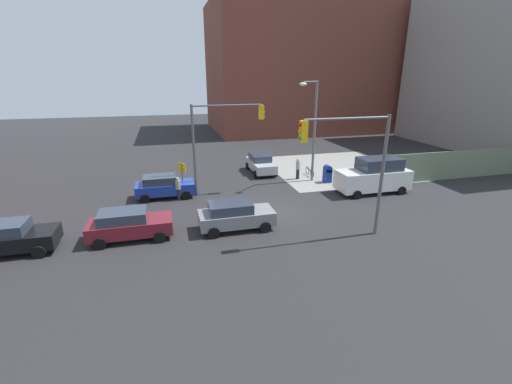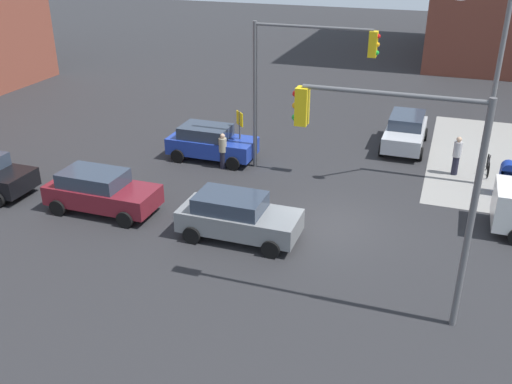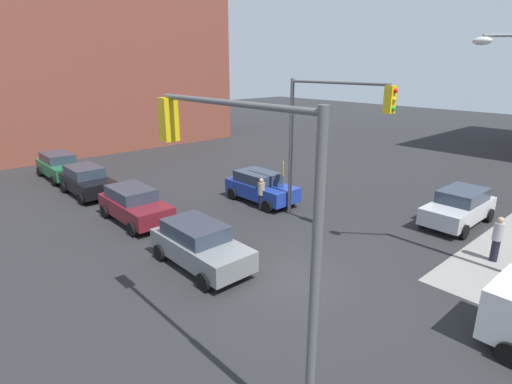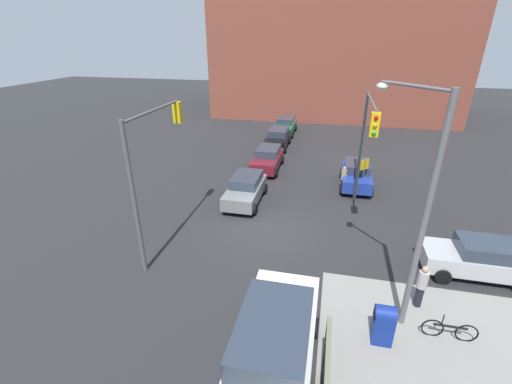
{
  "view_description": "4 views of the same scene",
  "coord_description": "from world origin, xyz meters",
  "px_view_note": "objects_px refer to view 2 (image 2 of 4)",
  "views": [
    {
      "loc": [
        -6.34,
        -19.52,
        8.36
      ],
      "look_at": [
        -1.44,
        -1.0,
        1.8
      ],
      "focal_mm": 24.0,
      "sensor_mm": 36.0,
      "label": 1
    },
    {
      "loc": [
        3.53,
        -18.43,
        10.16
      ],
      "look_at": [
        -2.54,
        -0.98,
        1.42
      ],
      "focal_mm": 40.0,
      "sensor_mm": 36.0,
      "label": 2
    },
    {
      "loc": [
        8.29,
        -9.27,
        7.06
      ],
      "look_at": [
        -2.92,
        0.84,
        2.26
      ],
      "focal_mm": 28.0,
      "sensor_mm": 36.0,
      "label": 3
    },
    {
      "loc": [
        15.15,
        2.8,
        9.23
      ],
      "look_at": [
        -1.81,
        -1.04,
        1.21
      ],
      "focal_mm": 24.0,
      "sensor_mm": 36.0,
      "label": 4
    }
  ],
  "objects_px": {
    "traffic_signal_nw_corner": "(300,70)",
    "pedestrian_crossing": "(457,155)",
    "street_lamp_corner": "(490,76)",
    "hatchback_blue": "(211,142)",
    "pedestrian_waiting": "(223,150)",
    "traffic_signal_se_corner": "(403,164)",
    "mailbox_blue": "(507,178)",
    "sedan_silver": "(405,131)",
    "bicycle_leaning_on_fence": "(488,166)",
    "sedan_maroon": "(101,191)",
    "sedan_gray": "(237,216)"
  },
  "relations": [
    {
      "from": "sedan_maroon",
      "to": "pedestrian_crossing",
      "type": "relative_size",
      "value": 2.43
    },
    {
      "from": "sedan_maroon",
      "to": "traffic_signal_nw_corner",
      "type": "bearing_deg",
      "value": 45.36
    },
    {
      "from": "traffic_signal_nw_corner",
      "to": "pedestrian_crossing",
      "type": "height_order",
      "value": "traffic_signal_nw_corner"
    },
    {
      "from": "hatchback_blue",
      "to": "pedestrian_crossing",
      "type": "distance_m",
      "value": 11.11
    },
    {
      "from": "street_lamp_corner",
      "to": "pedestrian_waiting",
      "type": "height_order",
      "value": "street_lamp_corner"
    },
    {
      "from": "sedan_silver",
      "to": "pedestrian_waiting",
      "type": "bearing_deg",
      "value": -143.95
    },
    {
      "from": "traffic_signal_se_corner",
      "to": "pedestrian_crossing",
      "type": "height_order",
      "value": "traffic_signal_se_corner"
    },
    {
      "from": "traffic_signal_nw_corner",
      "to": "bicycle_leaning_on_fence",
      "type": "bearing_deg",
      "value": 18.41
    },
    {
      "from": "street_lamp_corner",
      "to": "pedestrian_waiting",
      "type": "bearing_deg",
      "value": -170.7
    },
    {
      "from": "mailbox_blue",
      "to": "pedestrian_crossing",
      "type": "xyz_separation_m",
      "value": [
        -2.0,
        1.5,
        0.16
      ]
    },
    {
      "from": "street_lamp_corner",
      "to": "mailbox_blue",
      "type": "relative_size",
      "value": 5.59
    },
    {
      "from": "sedan_silver",
      "to": "bicycle_leaning_on_fence",
      "type": "distance_m",
      "value": 4.43
    },
    {
      "from": "street_lamp_corner",
      "to": "hatchback_blue",
      "type": "bearing_deg",
      "value": -175.47
    },
    {
      "from": "sedan_gray",
      "to": "mailbox_blue",
      "type": "bearing_deg",
      "value": 37.24
    },
    {
      "from": "sedan_maroon",
      "to": "sedan_gray",
      "type": "xyz_separation_m",
      "value": [
        5.71,
        -0.23,
        -0.0
      ]
    },
    {
      "from": "sedan_maroon",
      "to": "pedestrian_crossing",
      "type": "distance_m",
      "value": 15.22
    },
    {
      "from": "traffic_signal_nw_corner",
      "to": "pedestrian_crossing",
      "type": "bearing_deg",
      "value": 16.62
    },
    {
      "from": "sedan_silver",
      "to": "pedestrian_crossing",
      "type": "distance_m",
      "value": 3.72
    },
    {
      "from": "traffic_signal_nw_corner",
      "to": "sedan_maroon",
      "type": "height_order",
      "value": "traffic_signal_nw_corner"
    },
    {
      "from": "sedan_silver",
      "to": "pedestrian_crossing",
      "type": "xyz_separation_m",
      "value": [
        2.48,
        -2.77,
        0.08
      ]
    },
    {
      "from": "traffic_signal_se_corner",
      "to": "mailbox_blue",
      "type": "bearing_deg",
      "value": 69.51
    },
    {
      "from": "hatchback_blue",
      "to": "mailbox_blue",
      "type": "bearing_deg",
      "value": 1.63
    },
    {
      "from": "traffic_signal_se_corner",
      "to": "sedan_silver",
      "type": "distance_m",
      "value": 14.3
    },
    {
      "from": "pedestrian_crossing",
      "to": "pedestrian_waiting",
      "type": "bearing_deg",
      "value": -91.7
    },
    {
      "from": "sedan_silver",
      "to": "sedan_gray",
      "type": "bearing_deg",
      "value": -112.46
    },
    {
      "from": "street_lamp_corner",
      "to": "traffic_signal_nw_corner",
      "type": "bearing_deg",
      "value": -171.91
    },
    {
      "from": "mailbox_blue",
      "to": "traffic_signal_nw_corner",
      "type": "bearing_deg",
      "value": -176.71
    },
    {
      "from": "traffic_signal_se_corner",
      "to": "hatchback_blue",
      "type": "distance_m",
      "value": 13.64
    },
    {
      "from": "sedan_gray",
      "to": "bicycle_leaning_on_fence",
      "type": "distance_m",
      "value": 12.49
    },
    {
      "from": "pedestrian_waiting",
      "to": "street_lamp_corner",
      "type": "bearing_deg",
      "value": -26.38
    },
    {
      "from": "mailbox_blue",
      "to": "bicycle_leaning_on_fence",
      "type": "height_order",
      "value": "mailbox_blue"
    },
    {
      "from": "street_lamp_corner",
      "to": "hatchback_blue",
      "type": "height_order",
      "value": "street_lamp_corner"
    },
    {
      "from": "street_lamp_corner",
      "to": "sedan_silver",
      "type": "relative_size",
      "value": 1.87
    },
    {
      "from": "traffic_signal_se_corner",
      "to": "hatchback_blue",
      "type": "height_order",
      "value": "traffic_signal_se_corner"
    },
    {
      "from": "sedan_maroon",
      "to": "hatchback_blue",
      "type": "distance_m",
      "value": 6.6
    },
    {
      "from": "sedan_gray",
      "to": "pedestrian_waiting",
      "type": "relative_size",
      "value": 2.55
    },
    {
      "from": "sedan_maroon",
      "to": "sedan_gray",
      "type": "relative_size",
      "value": 1.01
    },
    {
      "from": "sedan_silver",
      "to": "bicycle_leaning_on_fence",
      "type": "relative_size",
      "value": 2.45
    },
    {
      "from": "street_lamp_corner",
      "to": "hatchback_blue",
      "type": "relative_size",
      "value": 1.97
    },
    {
      "from": "mailbox_blue",
      "to": "pedestrian_crossing",
      "type": "distance_m",
      "value": 2.51
    },
    {
      "from": "street_lamp_corner",
      "to": "pedestrian_crossing",
      "type": "relative_size",
      "value": 4.52
    },
    {
      "from": "traffic_signal_nw_corner",
      "to": "traffic_signal_se_corner",
      "type": "height_order",
      "value": "same"
    },
    {
      "from": "traffic_signal_nw_corner",
      "to": "pedestrian_crossing",
      "type": "relative_size",
      "value": 3.67
    },
    {
      "from": "sedan_gray",
      "to": "pedestrian_waiting",
      "type": "height_order",
      "value": "pedestrian_waiting"
    },
    {
      "from": "street_lamp_corner",
      "to": "sedan_maroon",
      "type": "distance_m",
      "value": 15.84
    },
    {
      "from": "pedestrian_waiting",
      "to": "bicycle_leaning_on_fence",
      "type": "height_order",
      "value": "pedestrian_waiting"
    },
    {
      "from": "pedestrian_crossing",
      "to": "bicycle_leaning_on_fence",
      "type": "bearing_deg",
      "value": 99.65
    },
    {
      "from": "hatchback_blue",
      "to": "sedan_silver",
      "type": "bearing_deg",
      "value": 28.7
    },
    {
      "from": "pedestrian_crossing",
      "to": "bicycle_leaning_on_fence",
      "type": "distance_m",
      "value": 1.67
    },
    {
      "from": "traffic_signal_se_corner",
      "to": "pedestrian_waiting",
      "type": "distance_m",
      "value": 12.42
    }
  ]
}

